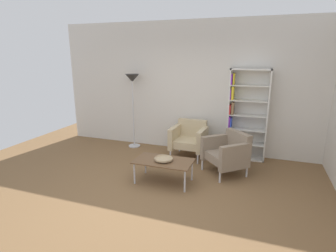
% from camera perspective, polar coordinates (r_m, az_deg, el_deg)
% --- Properties ---
extents(ground_plane, '(8.32, 8.32, 0.00)m').
position_cam_1_polar(ground_plane, '(4.37, -3.92, -14.84)').
color(ground_plane, brown).
extents(plaster_back_panel, '(6.40, 0.12, 2.90)m').
position_cam_1_polar(plaster_back_panel, '(6.17, 5.03, 8.13)').
color(plaster_back_panel, silver).
rests_on(plaster_back_panel, ground_plane).
extents(bookshelf_tall, '(0.80, 0.30, 1.90)m').
position_cam_1_polar(bookshelf_tall, '(5.86, 16.06, 2.26)').
color(bookshelf_tall, silver).
rests_on(bookshelf_tall, ground_plane).
extents(coffee_table_low, '(1.00, 0.56, 0.40)m').
position_cam_1_polar(coffee_table_low, '(4.69, -0.94, -7.67)').
color(coffee_table_low, brown).
rests_on(coffee_table_low, ground_plane).
extents(decorative_bowl, '(0.32, 0.32, 0.05)m').
position_cam_1_polar(decorative_bowl, '(4.66, -0.95, -6.92)').
color(decorative_bowl, tan).
rests_on(decorative_bowl, coffee_table_low).
extents(armchair_spare_guest, '(0.95, 0.95, 0.78)m').
position_cam_1_polar(armchair_spare_guest, '(5.15, 12.51, -5.38)').
color(armchair_spare_guest, gray).
rests_on(armchair_spare_guest, ground_plane).
extents(armchair_corner_red, '(0.75, 0.69, 0.78)m').
position_cam_1_polar(armchair_corner_red, '(5.87, 4.53, -2.56)').
color(armchair_corner_red, '#C6B289').
rests_on(armchair_corner_red, ground_plane).
extents(floor_lamp_torchiere, '(0.32, 0.32, 1.74)m').
position_cam_1_polar(floor_lamp_torchiere, '(6.34, -7.53, 8.22)').
color(floor_lamp_torchiere, silver).
rests_on(floor_lamp_torchiere, ground_plane).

